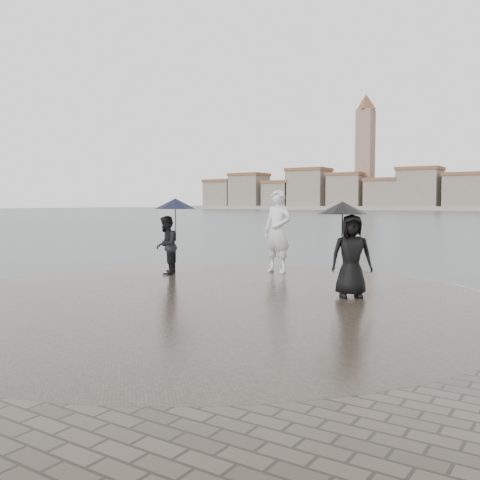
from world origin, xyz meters
The scene contains 6 objects.
ground centered at (0.00, 0.00, 0.00)m, with size 400.00×400.00×0.00m, color #2B3835.
kerb_ring centered at (0.00, 3.50, 0.16)m, with size 12.50×12.50×0.32m, color gray.
quay_tip centered at (0.00, 3.50, 0.18)m, with size 11.90×11.90×0.36m, color #2D261E.
statue centered at (-0.66, 7.69, 1.50)m, with size 0.83×0.54×2.27m, color silver.
visitor_left centered at (-2.86, 5.69, 1.52)m, with size 1.26×1.15×2.04m.
visitor_right centered at (2.45, 5.12, 1.47)m, with size 1.27×1.07×1.95m.
Camera 1 is at (6.56, -5.18, 2.28)m, focal length 40.00 mm.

